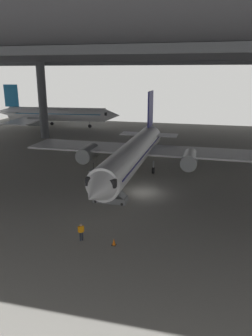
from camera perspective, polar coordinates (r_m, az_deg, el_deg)
name	(u,v)px	position (r m, az deg, el deg)	size (l,w,h in m)	color
ground_plane	(142,192)	(38.60, 2.81, -4.32)	(110.00, 110.00, 0.00)	gray
hangar_structure	(161,53)	(49.74, 6.27, 19.45)	(121.00, 99.00, 16.96)	#4C4F54
airplane_main	(134,153)	(43.51, 1.45, 2.70)	(32.67, 34.01, 10.79)	white
boarding_stairs	(110,196)	(35.68, -2.87, -4.88)	(4.07, 1.54, 4.52)	slate
crew_worker_near_nose	(81,231)	(28.02, -7.92, -10.96)	(0.47, 0.38, 1.55)	#232838
crew_worker_by_stairs	(117,189)	(36.91, -1.63, -3.74)	(0.41, 0.43, 1.65)	#232838
airplane_distant	(55,114)	(86.44, -12.43, 9.25)	(33.67, 32.60, 10.66)	white
traffic_cone_orange	(114,242)	(27.38, -2.15, -12.90)	(0.36, 0.36, 0.60)	black
baggage_tug	(113,160)	(50.79, -2.34, 1.47)	(1.70, 2.41, 0.90)	yellow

